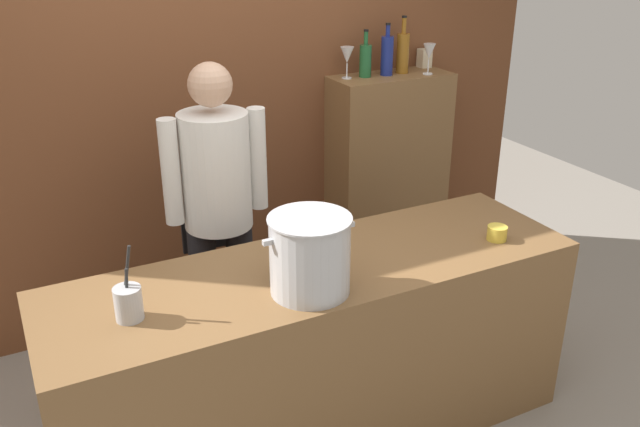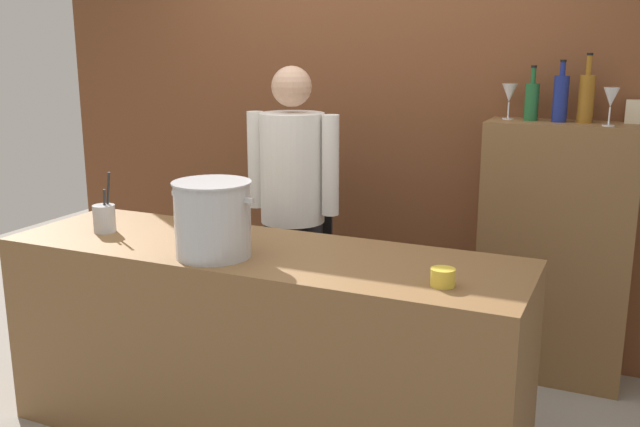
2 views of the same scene
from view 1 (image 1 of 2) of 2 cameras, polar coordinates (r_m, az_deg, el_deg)
The scene contains 13 objects.
brick_back_panel at distance 3.91m, azimuth -9.74°, elevation 12.18°, with size 4.40×0.10×3.00m, color brown.
prep_counter at distance 3.12m, azimuth -0.17°, elevation -11.79°, with size 2.33×0.70×0.90m, color brown.
bar_cabinet at distance 4.42m, azimuth 5.70°, elevation 2.77°, with size 0.76×0.32×1.38m, color brown.
chef at distance 3.39m, azimuth -8.66°, elevation 0.98°, with size 0.53×0.36×1.66m.
stockpot_large at distance 2.63m, azimuth -0.86°, elevation -3.53°, with size 0.39×0.33×0.32m.
utensil_crock at distance 2.59m, azimuth -15.90°, elevation -7.26°, with size 0.10×0.10×0.29m.
butter_jar at distance 3.20m, azimuth 14.74°, elevation -1.60°, with size 0.09×0.09×0.07m, color yellow.
wine_bottle_amber at distance 4.27m, azimuth 7.01°, elevation 13.40°, with size 0.08×0.08×0.34m.
wine_bottle_cobalt at distance 4.19m, azimuth 5.69°, elevation 13.20°, with size 0.08×0.08×0.31m.
wine_bottle_green at distance 4.13m, azimuth 3.86°, elevation 12.84°, with size 0.07×0.07×0.28m.
wine_glass_wide at distance 4.25m, azimuth 9.21°, elevation 13.29°, with size 0.08×0.08×0.19m.
wine_glass_tall at distance 4.08m, azimuth 2.30°, elevation 13.16°, with size 0.08×0.08×0.19m.
spice_tin_cream at distance 4.47m, azimuth 8.82°, elevation 12.85°, with size 0.07×0.07×0.12m, color beige.
Camera 1 is at (-1.15, -2.26, 2.26)m, focal length 37.85 mm.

